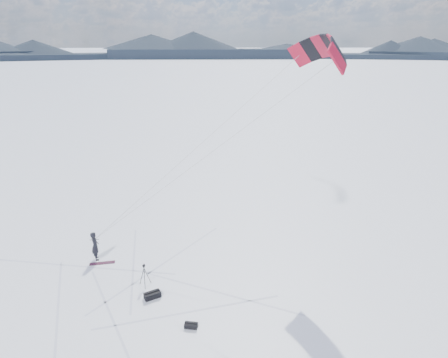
{
  "coord_description": "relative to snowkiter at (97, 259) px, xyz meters",
  "views": [
    {
      "loc": [
        4.25,
        -16.74,
        13.01
      ],
      "look_at": [
        5.82,
        5.03,
        4.99
      ],
      "focal_mm": 30.0,
      "sensor_mm": 36.0,
      "label": 1
    }
  ],
  "objects": [
    {
      "name": "snow_tracks",
      "position": [
        1.94,
        -5.04,
        0.0
      ],
      "size": [
        17.62,
        14.39,
        0.01
      ],
      "color": "silver",
      "rests_on": "ground"
    },
    {
      "name": "power_kite",
      "position": [
        13.92,
        1.24,
        12.48
      ],
      "size": [
        15.18,
        6.43,
        12.06
      ],
      "color": "#B3102A",
      "rests_on": "ground"
    },
    {
      "name": "snowkiter",
      "position": [
        0.0,
        0.0,
        0.0
      ],
      "size": [
        0.7,
        0.82,
        1.91
      ],
      "primitive_type": "imported",
      "rotation": [
        0.0,
        0.0,
        1.99
      ],
      "color": "black",
      "rests_on": "ground"
    },
    {
      "name": "horizon_hills",
      "position": [
        2.35,
        -4.39,
        3.59
      ],
      "size": [
        704.0,
        704.0,
        8.77
      ],
      "color": "black",
      "rests_on": "ground"
    },
    {
      "name": "ground",
      "position": [
        2.35,
        -4.39,
        0.0
      ],
      "size": [
        1800.0,
        1800.0,
        0.0
      ],
      "primitive_type": "plane",
      "color": "white"
    },
    {
      "name": "snowboard",
      "position": [
        0.46,
        -0.53,
        0.02
      ],
      "size": [
        1.55,
        0.46,
        0.04
      ],
      "primitive_type": "cube",
      "rotation": [
        0.0,
        0.0,
        0.11
      ],
      "color": "maroon",
      "rests_on": "ground"
    },
    {
      "name": "gear_bag_b",
      "position": [
        6.05,
        -6.54,
        0.13
      ],
      "size": [
        0.68,
        0.43,
        0.29
      ],
      "rotation": [
        0.0,
        0.0,
        -0.21
      ],
      "color": "black",
      "rests_on": "ground"
    },
    {
      "name": "gear_bag_a",
      "position": [
        3.95,
        -4.13,
        0.17
      ],
      "size": [
        0.97,
        0.75,
        0.39
      ],
      "rotation": [
        0.0,
        0.0,
        0.44
      ],
      "color": "black",
      "rests_on": "ground"
    },
    {
      "name": "tripod",
      "position": [
        3.43,
        -2.99,
        0.87
      ],
      "size": [
        0.66,
        0.6,
        1.36
      ],
      "rotation": [
        0.0,
        0.0,
        0.62
      ],
      "color": "black",
      "rests_on": "ground"
    }
  ]
}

